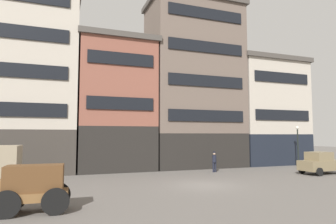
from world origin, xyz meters
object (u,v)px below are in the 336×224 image
at_px(sedan_dark, 320,163).
at_px(streetlamp_curbside, 298,141).
at_px(cargo_wagon, 33,185).
at_px(pedestrian_officer, 214,161).

distance_m(sedan_dark, streetlamp_curbside, 5.34).
height_order(cargo_wagon, streetlamp_curbside, streetlamp_curbside).
xyz_separation_m(sedan_dark, streetlamp_curbside, (2.12, 4.58, 1.76)).
relative_size(cargo_wagon, streetlamp_curbside, 0.72).
height_order(sedan_dark, pedestrian_officer, sedan_dark).
bearing_deg(cargo_wagon, streetlamp_curbside, 22.26).
relative_size(cargo_wagon, sedan_dark, 0.78).
height_order(sedan_dark, streetlamp_curbside, streetlamp_curbside).
bearing_deg(sedan_dark, pedestrian_officer, 151.84).
distance_m(cargo_wagon, sedan_dark, 21.97).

